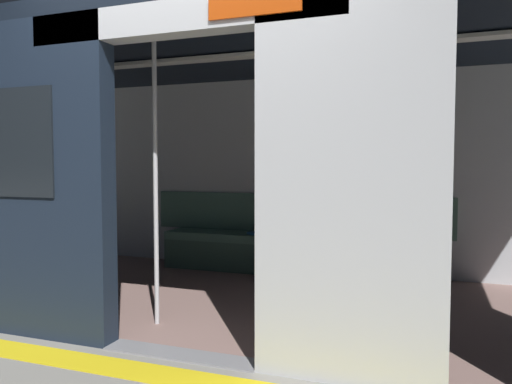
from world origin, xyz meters
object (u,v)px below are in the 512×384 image
at_px(train_car, 244,126).
at_px(grab_pole_far, 278,182).
at_px(book, 258,233).
at_px(bench_seat, 288,245).
at_px(person_seated, 289,216).
at_px(handbag, 323,229).
at_px(grab_pole_door, 156,181).

xyz_separation_m(train_car, grab_pole_far, (-0.55, 0.76, -0.47)).
height_order(book, grab_pole_far, grab_pole_far).
bearing_deg(grab_pole_far, bench_seat, -75.99).
distance_m(person_seated, handbag, 0.40).
relative_size(person_seated, handbag, 4.46).
distance_m(bench_seat, person_seated, 0.33).
xyz_separation_m(train_car, grab_pole_door, (0.40, 0.84, -0.47)).
height_order(grab_pole_door, grab_pole_far, same).
height_order(bench_seat, grab_pole_door, grab_pole_door).
height_order(train_car, handbag, train_car).
xyz_separation_m(train_car, handbag, (-0.46, -1.21, -1.06)).
distance_m(handbag, grab_pole_far, 2.05).
xyz_separation_m(grab_pole_door, grab_pole_far, (-0.95, -0.08, 0.00)).
xyz_separation_m(book, grab_pole_far, (-0.83, 1.91, 0.66)).
xyz_separation_m(train_car, bench_seat, (-0.08, -1.14, -1.24)).
distance_m(train_car, handbag, 1.67).
relative_size(train_car, bench_seat, 2.17).
height_order(train_car, book, train_car).
height_order(person_seated, book, person_seated).
relative_size(bench_seat, book, 13.39).
height_order(bench_seat, grab_pole_far, grab_pole_far).
relative_size(train_car, person_seated, 5.52).
relative_size(train_car, grab_pole_far, 2.89).
bearing_deg(handbag, grab_pole_door, 67.28).
bearing_deg(book, grab_pole_far, 145.64).
bearing_deg(bench_seat, handbag, -169.82).
bearing_deg(grab_pole_door, book, -93.48).
xyz_separation_m(train_car, person_seated, (-0.11, -1.08, -0.92)).
relative_size(bench_seat, grab_pole_door, 1.33).
height_order(handbag, grab_pole_far, grab_pole_far).
bearing_deg(grab_pole_door, bench_seat, -103.49).
bearing_deg(person_seated, bench_seat, -61.89).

